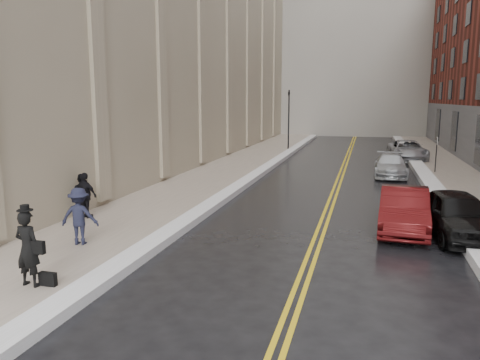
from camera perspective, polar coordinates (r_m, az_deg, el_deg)
The scene contains 17 objects.
ground at distance 11.32m, azimuth -6.28°, elevation -13.32°, with size 160.00×160.00×0.00m, color black.
sidewalk_left at distance 27.35m, azimuth -2.85°, elevation 0.64°, with size 4.00×64.00×0.15m, color gray.
sidewalk_right at distance 26.54m, azimuth 26.09°, elevation -0.64°, with size 3.00×64.00×0.15m, color gray.
lane_stripe_a at distance 26.09m, azimuth 11.67°, elevation -0.16°, with size 0.12×64.00×0.01m, color gold.
lane_stripe_b at distance 26.08m, azimuth 12.20°, elevation -0.18°, with size 0.12×64.00×0.01m, color gold.
snow_ridge_left at distance 26.73m, azimuth 1.84°, elevation 0.55°, with size 0.70×60.80×0.26m, color white.
snow_ridge_right at distance 26.23m, azimuth 22.14°, elevation -0.31°, with size 0.85×60.80×0.30m, color white.
traffic_signal at distance 40.22m, azimuth 5.96°, elevation 7.85°, with size 0.18×0.15×5.20m.
parking_sign_far at distance 30.10m, azimuth 22.82°, elevation 3.19°, with size 0.06×0.35×2.23m.
car_black at distance 16.67m, azimuth 24.94°, elevation -3.85°, with size 1.79×4.45×1.52m, color black.
car_maroon at distance 16.83m, azimuth 19.35°, elevation -3.46°, with size 1.55×4.44×1.46m, color #4B0D0E.
car_silver_near at distance 28.55m, azimuth 17.89°, elevation 1.72°, with size 1.81×4.45×1.29m, color #AAAEB2.
car_silver_far at distance 36.56m, azimuth 19.72°, elevation 3.43°, with size 2.41×5.23×1.45m, color #A1A3A9.
pedestrian_main at distance 11.92m, azimuth -24.44°, elevation -7.61°, with size 0.66×0.43×1.80m, color black.
pedestrian_a at distance 18.26m, azimuth -18.65°, elevation -1.72°, with size 0.77×0.60×1.59m, color black.
pedestrian_b at distance 14.74m, azimuth -18.99°, elevation -4.19°, with size 1.10×0.64×1.71m, color #1A1C2F.
pedestrian_c at distance 17.91m, azimuth -18.33°, elevation -1.79°, with size 0.98×0.41×1.67m, color black.
Camera 1 is at (3.87, -9.67, 4.44)m, focal length 35.00 mm.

